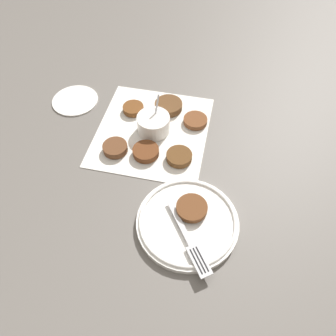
# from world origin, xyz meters

# --- Properties ---
(ground_plane) EXTENTS (4.00, 4.00, 0.00)m
(ground_plane) POSITION_xyz_m (0.00, 0.00, 0.00)
(ground_plane) COLOR #605B56
(napkin) EXTENTS (0.34, 0.32, 0.00)m
(napkin) POSITION_xyz_m (-0.03, 0.02, 0.00)
(napkin) COLOR silver
(napkin) RESTS_ON ground_plane
(sauce_bowl) EXTENTS (0.10, 0.09, 0.10)m
(sauce_bowl) POSITION_xyz_m (-0.02, 0.01, 0.03)
(sauce_bowl) COLOR white
(sauce_bowl) RESTS_ON napkin
(fritter_0) EXTENTS (0.08, 0.08, 0.02)m
(fritter_0) POSITION_xyz_m (0.07, -0.01, 0.01)
(fritter_0) COLOR brown
(fritter_0) RESTS_ON napkin
(fritter_1) EXTENTS (0.07, 0.07, 0.02)m
(fritter_1) POSITION_xyz_m (-0.12, 0.01, 0.01)
(fritter_1) COLOR #5C3219
(fritter_1) RESTS_ON napkin
(fritter_2) EXTENTS (0.07, 0.07, 0.02)m
(fritter_2) POSITION_xyz_m (-0.12, 0.10, 0.01)
(fritter_2) COLOR brown
(fritter_2) RESTS_ON napkin
(fritter_3) EXTENTS (0.07, 0.07, 0.01)m
(fritter_3) POSITION_xyz_m (0.03, -0.10, 0.01)
(fritter_3) COLOR brown
(fritter_3) RESTS_ON napkin
(fritter_4) EXTENTS (0.06, 0.06, 0.02)m
(fritter_4) POSITION_xyz_m (0.04, 0.09, 0.01)
(fritter_4) COLOR brown
(fritter_4) RESTS_ON napkin
(fritter_5) EXTENTS (0.07, 0.07, 0.02)m
(fritter_5) POSITION_xyz_m (-0.11, -0.08, 0.01)
(fritter_5) COLOR #57371B
(fritter_5) RESTS_ON napkin
(serving_plate) EXTENTS (0.24, 0.24, 0.02)m
(serving_plate) POSITION_xyz_m (-0.30, -0.14, 0.01)
(serving_plate) COLOR white
(serving_plate) RESTS_ON ground_plane
(fritter_on_plate) EXTENTS (0.07, 0.07, 0.01)m
(fritter_on_plate) POSITION_xyz_m (-0.27, -0.14, 0.03)
(fritter_on_plate) COLOR brown
(fritter_on_plate) RESTS_ON serving_plate
(fork) EXTENTS (0.17, 0.13, 0.00)m
(fork) POSITION_xyz_m (-0.36, -0.16, 0.02)
(fork) COLOR silver
(fork) RESTS_ON serving_plate
(extra_saucer) EXTENTS (0.14, 0.14, 0.01)m
(extra_saucer) POSITION_xyz_m (0.04, 0.28, 0.00)
(extra_saucer) COLOR white
(extra_saucer) RESTS_ON ground_plane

